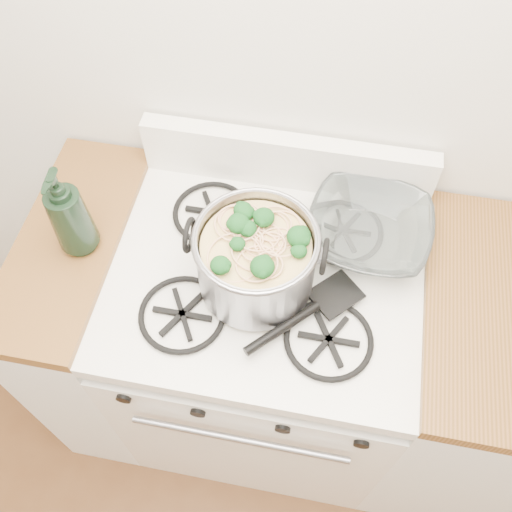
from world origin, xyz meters
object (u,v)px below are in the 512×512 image
object	(u,v)px
spatula	(336,293)
glass_bowl	(368,235)
bottle	(68,212)
stock_pot	(256,260)
gas_range	(264,352)

from	to	relation	value
spatula	glass_bowl	distance (m)	0.19
glass_bowl	bottle	xyz separation A→B (m)	(-0.69, -0.15, 0.11)
stock_pot	spatula	distance (m)	0.21
stock_pot	spatula	bearing A→B (deg)	-1.63
gas_range	stock_pot	bearing A→B (deg)	-118.94
stock_pot	bottle	xyz separation A→B (m)	(-0.44, 0.03, 0.04)
stock_pot	spatula	xyz separation A→B (m)	(0.19, -0.01, -0.08)
spatula	glass_bowl	xyz separation A→B (m)	(0.06, 0.18, 0.00)
gas_range	glass_bowl	size ratio (longest dim) A/B	7.69
stock_pot	glass_bowl	world-z (taller)	stock_pot
gas_range	glass_bowl	xyz separation A→B (m)	(0.23, 0.14, 0.50)
spatula	stock_pot	bearing A→B (deg)	-137.58
glass_bowl	bottle	distance (m)	0.72
gas_range	glass_bowl	world-z (taller)	glass_bowl
glass_bowl	gas_range	bearing A→B (deg)	-148.80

